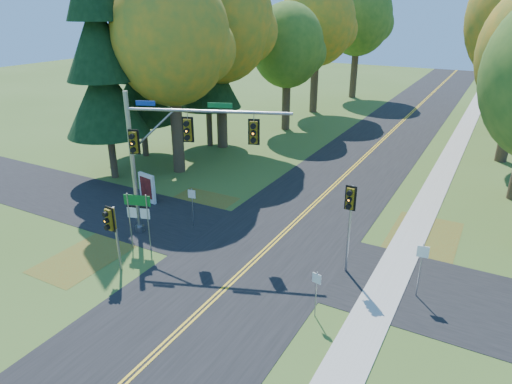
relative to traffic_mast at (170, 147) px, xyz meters
The scene contains 25 objects.
ground 7.18m from the traffic_mast, 12.03° to the right, with size 160.00×160.00×0.00m, color #3E581F.
road_main 7.17m from the traffic_mast, 12.03° to the right, with size 8.00×160.00×0.02m, color black.
road_cross 7.15m from the traffic_mast, 10.18° to the left, with size 60.00×6.00×0.02m, color black.
centerline_left 7.09m from the traffic_mast, 12.26° to the right, with size 0.10×160.00×0.01m, color gold.
centerline_right 7.23m from the traffic_mast, 11.80° to the right, with size 0.10×160.00×0.01m, color gold.
sidewalk_east 12.36m from the traffic_mast, ahead, with size 1.60×160.00×0.06m, color #9E998E.
leaf_patch_w_near 5.90m from the traffic_mast, 115.76° to the left, with size 4.00×6.00×0.00m, color brown.
leaf_patch_e 13.78m from the traffic_mast, 22.45° to the left, with size 3.50×8.00×0.00m, color brown.
leaf_patch_w_far 6.85m from the traffic_mast, 120.50° to the right, with size 3.00×5.00×0.00m, color brown.
tree_w_a 11.22m from the traffic_mast, 126.02° to the left, with size 8.00×8.00×14.15m.
tree_w_b 17.45m from the traffic_mast, 113.56° to the left, with size 8.60×8.60×15.38m.
tree_w_c 23.99m from the traffic_mast, 100.76° to the left, with size 6.80×6.80×11.91m.
tree_w_d 32.85m from the traffic_mast, 98.91° to the left, with size 8.20×8.20×14.56m.
tree_w_e 43.47m from the traffic_mast, 95.09° to the left, with size 8.40×8.40×14.97m.
pine_a 11.43m from the traffic_mast, 152.41° to the left, with size 5.60×5.60×19.48m.
pine_b 15.09m from the traffic_mast, 137.73° to the left, with size 5.60×5.60×17.31m.
pine_c 17.54m from the traffic_mast, 117.93° to the left, with size 5.60×5.60×20.56m.
traffic_mast is the anchor object (origin of this frame).
east_signal_pole 9.46m from the traffic_mast, ahead, with size 0.51×0.58×4.38m.
ped_signal_pole 4.99m from the traffic_mast, 90.95° to the right, with size 0.53×0.61×3.32m.
route_sign_cluster 3.55m from the traffic_mast, 107.26° to the right, with size 1.34×0.45×2.99m.
info_kiosk 6.42m from the traffic_mast, 148.39° to the left, with size 1.37×0.43×1.88m.
reg_sign_e_north 13.01m from the traffic_mast, ahead, with size 0.48×0.11×2.53m.
reg_sign_e_south 10.37m from the traffic_mast, 17.69° to the right, with size 0.39×0.11×2.06m.
reg_sign_w 3.58m from the traffic_mast, 75.65° to the left, with size 0.44×0.10×2.31m.
Camera 1 is at (9.39, -16.19, 11.62)m, focal length 32.00 mm.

